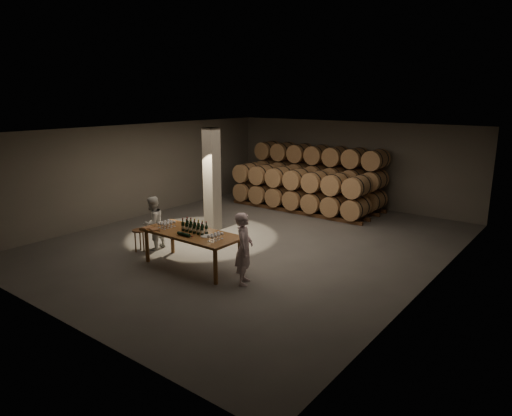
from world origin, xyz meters
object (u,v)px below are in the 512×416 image
Objects in this scene: bottle_cluster at (195,228)px; stool at (139,234)px; plate at (207,236)px; person_man at (244,249)px; person_woman at (153,223)px; notebook_near at (154,229)px; tasting_table at (191,236)px.

bottle_cluster reaches higher than stool.
person_man reaches higher than plate.
bottle_cluster is 2.10m from stool.
notebook_near is at bearing 43.17° from person_woman.
tasting_table is 9.02× the size of plate.
bottle_cluster is at bearing 72.90° from person_woman.
plate is 0.17× the size of person_man.
tasting_table is 0.23m from bottle_cluster.
bottle_cluster reaches higher than notebook_near.
tasting_table is at bearing 60.06° from person_man.
bottle_cluster reaches higher than tasting_table.
plate is 0.19× the size of person_woman.
plate is 1.14m from person_man.
bottle_cluster is 0.49× the size of person_woman.
tasting_table is 10.71× the size of notebook_near.
stool is 0.37× the size of person_man.
notebook_near is (-1.40, -0.40, 0.01)m from plate.
person_man reaches higher than person_woman.
person_woman is at bearing 171.93° from plate.
person_man is (2.54, 0.41, -0.09)m from notebook_near.
stool is at bearing 179.60° from notebook_near.
notebook_near is 0.15× the size of person_man.
person_woman is at bearing 160.48° from notebook_near.
person_man reaches higher than stool.
stool is (-2.04, -0.09, -0.51)m from bottle_cluster.
stool is 3.65m from person_man.
tasting_table reaches higher than stool.
person_woman reaches higher than stool.
person_woman reaches higher than bottle_cluster.
tasting_table is 0.98m from notebook_near.
notebook_near is at bearing -153.99° from bottle_cluster.
bottle_cluster is at bearing 58.34° from person_man.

